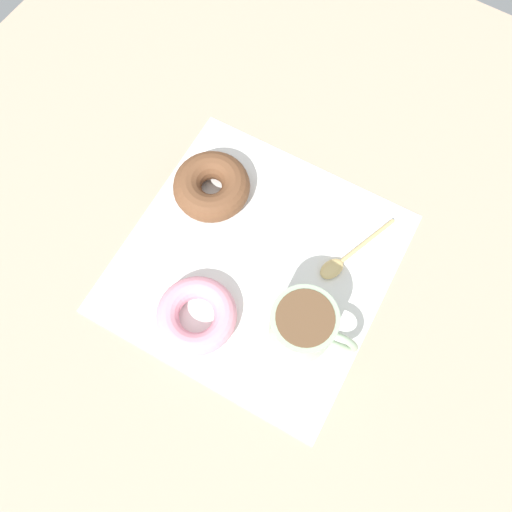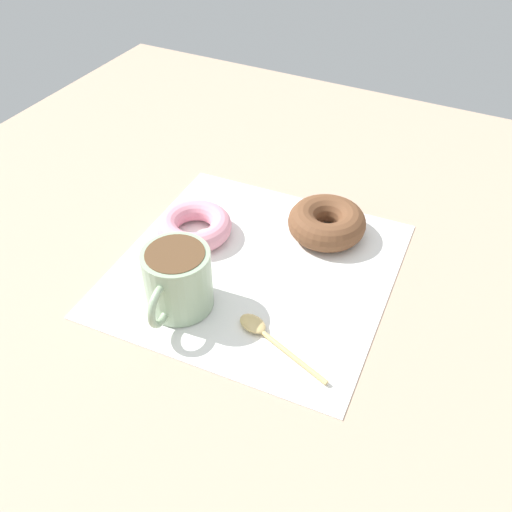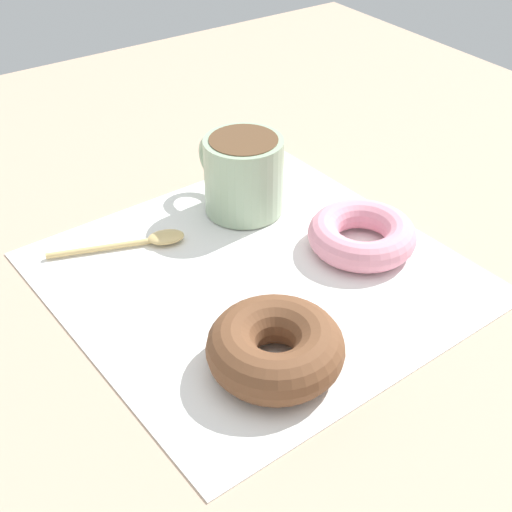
{
  "view_description": "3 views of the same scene",
  "coord_description": "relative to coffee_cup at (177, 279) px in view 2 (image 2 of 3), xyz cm",
  "views": [
    {
      "loc": [
        19.34,
        10.49,
        64.46
      ],
      "look_at": [
        -0.12,
        -1.54,
        2.3
      ],
      "focal_mm": 35.0,
      "sensor_mm": 36.0,
      "label": 1
    },
    {
      "loc": [
        -25.14,
        48.0,
        50.71
      ],
      "look_at": [
        -0.12,
        -1.54,
        2.3
      ],
      "focal_mm": 40.0,
      "sensor_mm": 36.0,
      "label": 2
    },
    {
      "loc": [
        -29.72,
        -44.67,
        40.47
      ],
      "look_at": [
        -0.12,
        -1.54,
        2.3
      ],
      "focal_mm": 50.0,
      "sensor_mm": 36.0,
      "label": 3
    }
  ],
  "objects": [
    {
      "name": "napkin",
      "position": [
        -5.31,
        -10.17,
        -4.33
      ],
      "size": [
        36.56,
        36.56,
        0.3
      ],
      "primitive_type": "cube",
      "rotation": [
        0.0,
        0.0,
        0.05
      ],
      "color": "white",
      "rests_on": "ground_plane"
    },
    {
      "name": "spoon",
      "position": [
        -11.37,
        -0.17,
        -3.79
      ],
      "size": [
        13.07,
        5.89,
        0.9
      ],
      "color": "#D8B772",
      "rests_on": "napkin"
    },
    {
      "name": "ground_plane",
      "position": [
        -5.19,
        -8.62,
        -5.48
      ],
      "size": [
        120.0,
        120.0,
        2.0
      ],
      "primitive_type": "cube",
      "color": "tan"
    },
    {
      "name": "donut_far",
      "position": [
        -10.88,
        -20.94,
        -2.19
      ],
      "size": [
        10.86,
        10.86,
        3.99
      ],
      "primitive_type": "torus",
      "color": "brown",
      "rests_on": "napkin"
    },
    {
      "name": "coffee_cup",
      "position": [
        0.0,
        0.0,
        0.0
      ],
      "size": [
        8.14,
        11.28,
        8.09
      ],
      "color": "#9EB793",
      "rests_on": "napkin"
    },
    {
      "name": "donut_near_cup",
      "position": [
        5.47,
        -12.48,
        -2.7
      ],
      "size": [
        10.45,
        10.45,
        2.97
      ],
      "primitive_type": "torus",
      "color": "pink",
      "rests_on": "napkin"
    }
  ]
}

